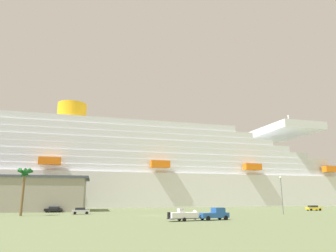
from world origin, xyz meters
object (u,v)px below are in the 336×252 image
at_px(cruise_ship, 156,174).
at_px(parked_car_silver_sedan, 81,211).
at_px(parked_car_yellow_taxi, 314,208).
at_px(pickup_truck, 215,214).
at_px(palm_tree, 24,177).
at_px(small_boat_on_trailer, 186,215).
at_px(parked_car_black_coupe, 53,209).
at_px(street_lamp, 281,190).

bearing_deg(cruise_ship, parked_car_silver_sedan, -113.47).
bearing_deg(parked_car_silver_sedan, parked_car_yellow_taxi, 6.91).
xyz_separation_m(pickup_truck, parked_car_yellow_taxi, (44.00, 33.71, -0.21)).
bearing_deg(parked_car_yellow_taxi, pickup_truck, -142.55).
relative_size(palm_tree, parked_car_yellow_taxi, 2.32).
xyz_separation_m(palm_tree, parked_car_yellow_taxi, (82.11, 13.58, -7.61)).
xyz_separation_m(small_boat_on_trailer, parked_car_yellow_taxi, (49.70, 35.10, -0.13)).
bearing_deg(parked_car_yellow_taxi, cruise_ship, 125.92).
bearing_deg(cruise_ship, parked_car_yellow_taxi, -54.08).
bearing_deg(parked_car_yellow_taxi, palm_tree, -170.61).
xyz_separation_m(small_boat_on_trailer, parked_car_black_coupe, (-28.02, 37.87, -0.13)).
height_order(small_boat_on_trailer, palm_tree, palm_tree).
bearing_deg(cruise_ship, palm_tree, -120.08).
relative_size(cruise_ship, street_lamp, 32.07).
height_order(parked_car_yellow_taxi, parked_car_black_coupe, same).
bearing_deg(parked_car_black_coupe, small_boat_on_trailer, -53.50).
distance_m(street_lamp, parked_car_black_coupe, 60.52).
relative_size(street_lamp, parked_car_yellow_taxi, 2.00).
bearing_deg(parked_car_silver_sedan, palm_tree, -157.61).
relative_size(small_boat_on_trailer, parked_car_silver_sedan, 1.60).
height_order(small_boat_on_trailer, parked_car_black_coupe, small_boat_on_trailer).
height_order(small_boat_on_trailer, street_lamp, street_lamp).
distance_m(cruise_ship, parked_car_black_coupe, 66.80).
bearing_deg(pickup_truck, parked_car_yellow_taxi, 37.45).
relative_size(cruise_ship, parked_car_black_coupe, 63.71).
bearing_deg(palm_tree, parked_car_yellow_taxi, 9.39).
bearing_deg(parked_car_silver_sedan, parked_car_black_coupe, 125.75).
relative_size(street_lamp, parked_car_black_coupe, 1.99).
height_order(cruise_ship, parked_car_yellow_taxi, cruise_ship).
xyz_separation_m(cruise_ship, palm_tree, (-40.86, -70.53, -6.40)).
bearing_deg(palm_tree, parked_car_black_coupe, 74.96).
xyz_separation_m(palm_tree, street_lamp, (60.94, -4.62, -2.59)).
height_order(cruise_ship, parked_car_black_coupe, cruise_ship).
distance_m(small_boat_on_trailer, parked_car_yellow_taxi, 60.85).
distance_m(cruise_ship, street_lamp, 78.31).
height_order(cruise_ship, pickup_truck, cruise_ship).
xyz_separation_m(street_lamp, parked_car_black_coupe, (-56.55, 20.97, -5.01)).
bearing_deg(pickup_truck, cruise_ship, 88.26).
distance_m(parked_car_yellow_taxi, parked_car_silver_sedan, 70.16).
distance_m(street_lamp, parked_car_yellow_taxi, 28.36).
bearing_deg(small_boat_on_trailer, pickup_truck, 13.76).
bearing_deg(parked_car_black_coupe, cruise_ship, 56.06).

